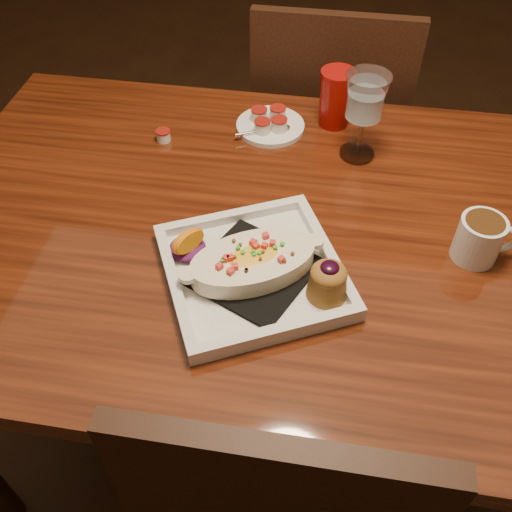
% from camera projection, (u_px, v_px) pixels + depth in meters
% --- Properties ---
extents(floor, '(7.00, 7.00, 0.00)m').
position_uv_depth(floor, '(293.00, 418.00, 1.61)').
color(floor, black).
rests_on(floor, ground).
extents(table, '(1.50, 0.90, 0.75)m').
position_uv_depth(table, '(308.00, 264.00, 1.13)').
color(table, maroon).
rests_on(table, floor).
extents(chair_far, '(0.42, 0.42, 0.93)m').
position_uv_depth(chair_far, '(326.00, 139.00, 1.66)').
color(chair_far, black).
rests_on(chair_far, floor).
extents(plate, '(0.39, 0.39, 0.08)m').
position_uv_depth(plate, '(259.00, 268.00, 0.96)').
color(plate, silver).
rests_on(plate, table).
extents(coffee_mug, '(0.11, 0.08, 0.08)m').
position_uv_depth(coffee_mug, '(481.00, 238.00, 0.98)').
color(coffee_mug, silver).
rests_on(coffee_mug, table).
extents(goblet, '(0.09, 0.09, 0.19)m').
position_uv_depth(goblet, '(365.00, 102.00, 1.12)').
color(goblet, silver).
rests_on(goblet, table).
extents(saucer, '(0.15, 0.15, 0.10)m').
position_uv_depth(saucer, '(269.00, 124.00, 1.27)').
color(saucer, silver).
rests_on(saucer, table).
extents(creamer_loose, '(0.03, 0.03, 0.03)m').
position_uv_depth(creamer_loose, '(163.00, 135.00, 1.24)').
color(creamer_loose, silver).
rests_on(creamer_loose, table).
extents(red_tumbler, '(0.08, 0.08, 0.13)m').
position_uv_depth(red_tumbler, '(336.00, 98.00, 1.25)').
color(red_tumbler, '#9F0E0B').
rests_on(red_tumbler, table).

